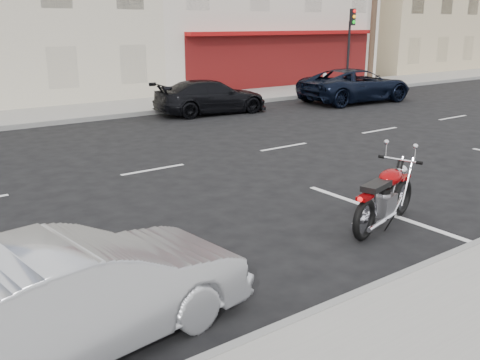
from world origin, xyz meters
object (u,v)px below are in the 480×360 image
object	(u,v)px
traffic_light	(350,38)
sedan_silver	(78,295)
motorcycle	(403,188)
suv_far	(356,85)
fire_hydrant	(325,80)
car_far	(211,97)

from	to	relation	value
traffic_light	sedan_silver	bearing A→B (deg)	-143.66
motorcycle	suv_far	distance (m)	14.23
traffic_light	suv_far	size ratio (longest dim) A/B	0.75
traffic_light	fire_hydrant	size ratio (longest dim) A/B	5.28
fire_hydrant	sedan_silver	world-z (taller)	sedan_silver
traffic_light	sedan_silver	size ratio (longest dim) A/B	1.01
traffic_light	suv_far	xyz separation A→B (m)	(-3.34, -3.52, -1.85)
traffic_light	fire_hydrant	world-z (taller)	traffic_light
traffic_light	sedan_silver	world-z (taller)	traffic_light
fire_hydrant	car_far	xyz separation A→B (m)	(-8.51, -2.60, 0.10)
motorcycle	car_far	distance (m)	11.70
fire_hydrant	traffic_light	bearing A→B (deg)	-6.36
sedan_silver	car_far	world-z (taller)	car_far
sedan_silver	suv_far	size ratio (longest dim) A/B	0.74
suv_far	car_far	distance (m)	6.77
motorcycle	car_far	world-z (taller)	car_far
motorcycle	sedan_silver	size ratio (longest dim) A/B	0.56
suv_far	sedan_silver	bearing A→B (deg)	128.15
fire_hydrant	motorcycle	size ratio (longest dim) A/B	0.34
motorcycle	car_far	size ratio (longest dim) A/B	0.49
sedan_silver	suv_far	xyz separation A→B (m)	(16.05, 10.74, 0.09)
sedan_silver	suv_far	world-z (taller)	suv_far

